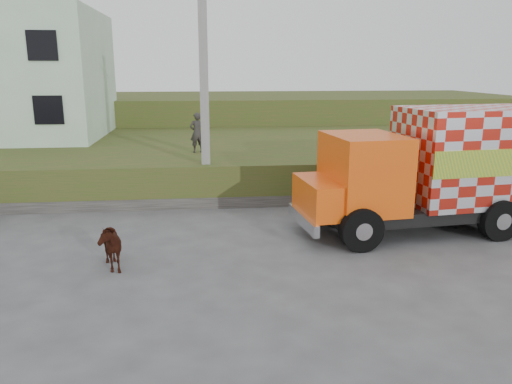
{
  "coord_description": "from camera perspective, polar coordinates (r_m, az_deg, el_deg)",
  "views": [
    {
      "loc": [
        -1.07,
        -12.92,
        4.79
      ],
      "look_at": [
        0.41,
        1.06,
        1.3
      ],
      "focal_mm": 35.0,
      "sensor_mm": 36.0,
      "label": 1
    }
  ],
  "objects": [
    {
      "name": "embankment_far",
      "position": [
        35.1,
        -4.33,
        8.53
      ],
      "size": [
        40.0,
        12.0,
        3.0
      ],
      "primitive_type": "cube",
      "color": "#34511B",
      "rests_on": "ground"
    },
    {
      "name": "retaining_strip",
      "position": [
        17.75,
        -8.85,
        -1.21
      ],
      "size": [
        16.0,
        0.5,
        0.4
      ],
      "primitive_type": "cube",
      "color": "#595651",
      "rests_on": "ground"
    },
    {
      "name": "ground",
      "position": [
        13.83,
        -1.25,
        -6.34
      ],
      "size": [
        120.0,
        120.0,
        0.0
      ],
      "primitive_type": "plane",
      "color": "#474749",
      "rests_on": "ground"
    },
    {
      "name": "cargo_truck",
      "position": [
        16.0,
        21.32,
        2.56
      ],
      "size": [
        8.48,
        3.62,
        3.68
      ],
      "rotation": [
        0.0,
        0.0,
        0.11
      ],
      "color": "black",
      "rests_on": "ground"
    },
    {
      "name": "utility_pole",
      "position": [
        17.54,
        -5.94,
        11.53
      ],
      "size": [
        1.2,
        0.3,
        8.0
      ],
      "color": "gray",
      "rests_on": "ground"
    },
    {
      "name": "pedestrian",
      "position": [
        20.2,
        -6.76,
        6.76
      ],
      "size": [
        0.66,
        0.53,
        1.6
      ],
      "primitive_type": "imported",
      "rotation": [
        0.0,
        0.0,
        3.42
      ],
      "color": "#2F2D2A",
      "rests_on": "embankment"
    },
    {
      "name": "embankment",
      "position": [
        23.3,
        -3.34,
        3.93
      ],
      "size": [
        40.0,
        12.0,
        1.5
      ],
      "primitive_type": "cube",
      "color": "#34511B",
      "rests_on": "ground"
    },
    {
      "name": "cow",
      "position": [
        12.78,
        -16.68,
        -5.76
      ],
      "size": [
        1.15,
        1.59,
        1.22
      ],
      "primitive_type": "imported",
      "rotation": [
        0.0,
        0.0,
        0.38
      ],
      "color": "black",
      "rests_on": "ground"
    }
  ]
}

